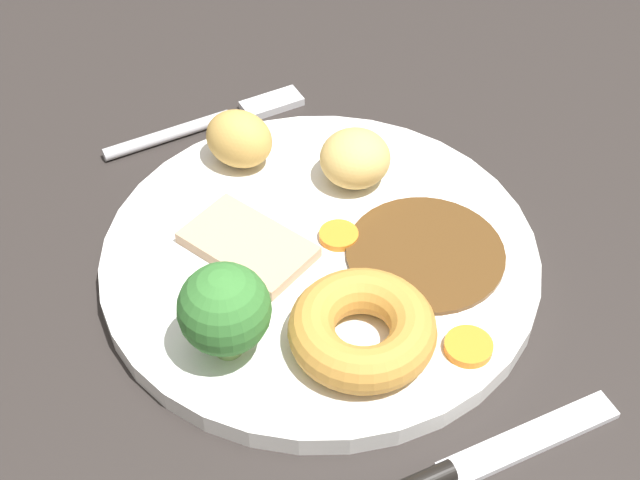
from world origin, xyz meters
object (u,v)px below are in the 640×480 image
object	(u,v)px
roast_potato_left	(355,158)
carrot_coin_back	(339,235)
carrot_coin_front	(468,347)
yorkshire_pudding	(362,329)
knife	(436,479)
fork	(212,122)
broccoli_floret	(224,310)
meat_slice_main	(248,245)
dinner_plate	(320,259)
roast_potato_right	(239,139)

from	to	relation	value
roast_potato_left	carrot_coin_back	bearing A→B (deg)	-40.64
carrot_coin_front	roast_potato_left	bearing A→B (deg)	173.64
yorkshire_pudding	knife	distance (cm)	8.90
fork	carrot_coin_back	bearing A→B (deg)	-83.07
roast_potato_left	carrot_coin_back	distance (cm)	5.81
carrot_coin_back	broccoli_floret	distance (cm)	11.09
yorkshire_pudding	roast_potato_left	xyz separation A→B (cm)	(-12.06, 6.66, 0.50)
meat_slice_main	yorkshire_pudding	distance (cm)	9.98
dinner_plate	fork	bearing A→B (deg)	-179.75
yorkshire_pudding	knife	xyz separation A→B (cm)	(8.57, -0.71, -2.26)
dinner_plate	roast_potato_left	size ratio (longest dim) A/B	5.81
dinner_plate	carrot_coin_front	world-z (taller)	carrot_coin_front
roast_potato_left	broccoli_floret	world-z (taller)	broccoli_floret
meat_slice_main	knife	distance (cm)	18.36
roast_potato_right	knife	distance (cm)	26.17
meat_slice_main	yorkshire_pudding	size ratio (longest dim) A/B	0.95
knife	fork	bearing A→B (deg)	89.95
dinner_plate	meat_slice_main	bearing A→B (deg)	-121.34
meat_slice_main	fork	world-z (taller)	meat_slice_main
roast_potato_left	broccoli_floret	xyz separation A→B (cm)	(8.77, -13.27, 1.52)
roast_potato_right	fork	bearing A→B (deg)	175.43
dinner_plate	knife	bearing A→B (deg)	-7.74
roast_potato_right	carrot_coin_back	xyz separation A→B (cm)	(9.57, 2.12, -1.68)
yorkshire_pudding	knife	size ratio (longest dim) A/B	0.44
roast_potato_right	fork	world-z (taller)	roast_potato_right
yorkshire_pudding	broccoli_floret	size ratio (longest dim) A/B	1.38
yorkshire_pudding	carrot_coin_front	bearing A→B (deg)	57.25
roast_potato_left	broccoli_floret	size ratio (longest dim) A/B	0.77
carrot_coin_front	broccoli_floret	distance (cm)	13.62
roast_potato_left	knife	size ratio (longest dim) A/B	0.25
roast_potato_right	broccoli_floret	xyz separation A→B (cm)	(14.10, -7.51, 1.43)
carrot_coin_front	knife	distance (cm)	7.91
knife	roast_potato_right	bearing A→B (deg)	90.14
carrot_coin_front	carrot_coin_back	distance (cm)	11.18
meat_slice_main	knife	size ratio (longest dim) A/B	0.42
fork	knife	world-z (taller)	knife
carrot_coin_back	fork	world-z (taller)	carrot_coin_back
meat_slice_main	roast_potato_right	world-z (taller)	roast_potato_right
roast_potato_right	broccoli_floret	size ratio (longest dim) A/B	0.78
carrot_coin_back	yorkshire_pudding	bearing A→B (deg)	-21.12
carrot_coin_back	dinner_plate	bearing A→B (deg)	-74.24
knife	roast_potato_left	bearing A→B (deg)	74.04
carrot_coin_front	carrot_coin_back	bearing A→B (deg)	-170.02
dinner_plate	broccoli_floret	distance (cm)	9.90
roast_potato_left	meat_slice_main	bearing A→B (deg)	-75.05
dinner_plate	roast_potato_right	xyz separation A→B (cm)	(-10.01, -0.55, 2.61)
roast_potato_right	dinner_plate	bearing A→B (deg)	3.16
broccoli_floret	carrot_coin_front	bearing A→B (deg)	60.74
roast_potato_right	fork	xyz separation A→B (cm)	(-6.05, 0.48, -2.92)
broccoli_floret	roast_potato_left	bearing A→B (deg)	123.45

